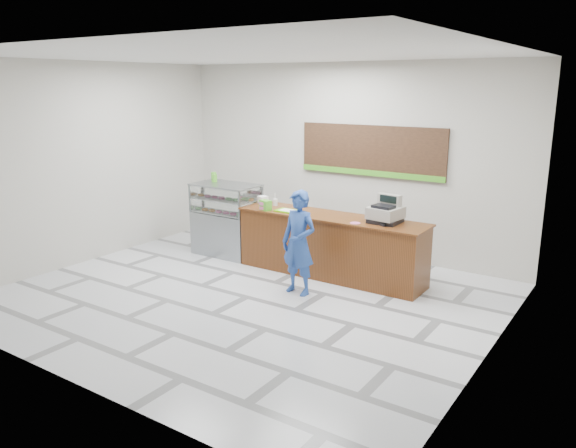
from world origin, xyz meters
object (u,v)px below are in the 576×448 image
Objects in this scene: sales_counter at (330,246)px; cash_register at (386,212)px; display_case at (226,219)px; customer at (299,243)px; serving_tray at (287,211)px.

cash_register is at bearing 3.83° from sales_counter.
customer reaches higher than display_case.
display_case is at bearing 176.30° from serving_tray.
serving_tray is (-0.77, -0.14, 0.52)m from sales_counter.
display_case is 3.20m from cash_register.
display_case is at bearing -170.92° from cash_register.
cash_register reaches higher than serving_tray.
display_case is at bearing -179.99° from sales_counter.
sales_counter is at bearing 95.19° from customer.
serving_tray is at bearing 138.46° from customer.
cash_register is (0.93, 0.06, 0.67)m from sales_counter.
cash_register reaches higher than display_case.
cash_register is 1.39× the size of serving_tray.
sales_counter is 6.20× the size of cash_register.
customer is (-0.00, -0.96, 0.28)m from sales_counter.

